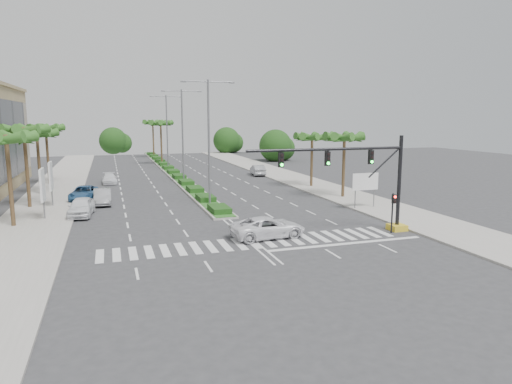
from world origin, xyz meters
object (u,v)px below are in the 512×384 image
Objects in this scene: car_parked_a at (81,207)px; car_parked_c at (84,193)px; car_crossing at (268,227)px; car_right at (258,170)px; car_parked_b at (102,197)px; car_parked_d at (109,179)px.

car_parked_a is 0.91× the size of car_parked_c.
car_right is (10.39, 33.96, 0.02)m from car_crossing.
car_parked_b is 0.85× the size of car_crossing.
car_parked_b is 0.88× the size of car_parked_c.
car_crossing is at bearing -49.09° from car_parked_c.
car_parked_d is (2.45, 20.05, -0.17)m from car_parked_a.
car_crossing is (13.21, -20.02, 0.03)m from car_parked_c.
car_parked_c is at bearing 27.96° from car_crossing.
car_parked_a is 20.20m from car_parked_d.
car_right reaches higher than car_crossing.
car_parked_b is at bearing 45.11° from car_right.
car_right is at bearing 49.40° from car_parked_a.
car_parked_c is 1.12× the size of car_right.
car_parked_c is at bearing 96.98° from car_parked_a.
car_parked_a is 5.50m from car_parked_b.
car_parked_b is 20.44m from car_crossing.
car_parked_d is at bearing 86.62° from car_parked_b.
car_parked_b is at bearing -93.99° from car_parked_d.
car_right is (23.60, 13.94, 0.05)m from car_parked_c.
car_parked_a is at bearing -108.69° from car_parked_b.
car_parked_b is 1.04× the size of car_parked_d.
car_right is (21.01, 2.14, 0.13)m from car_parked_d.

